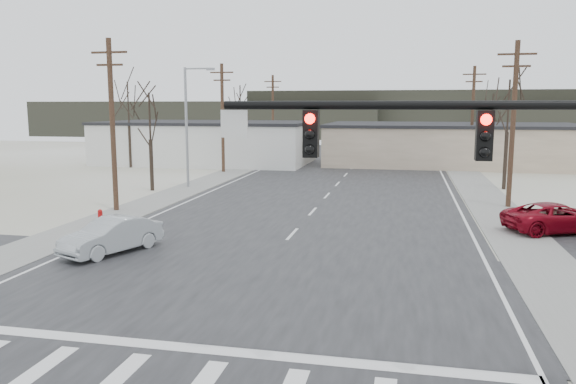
% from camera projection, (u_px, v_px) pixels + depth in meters
% --- Properties ---
extents(ground, '(140.00, 140.00, 0.00)m').
position_uv_depth(ground, '(246.00, 286.00, 19.41)').
color(ground, white).
rests_on(ground, ground).
extents(main_road, '(18.00, 110.00, 0.05)m').
position_uv_depth(main_road, '(315.00, 209.00, 33.91)').
color(main_road, black).
rests_on(main_road, ground).
extents(cross_road, '(90.00, 10.00, 0.04)m').
position_uv_depth(cross_road, '(246.00, 286.00, 19.40)').
color(cross_road, black).
rests_on(cross_road, ground).
extents(sidewalk_left, '(3.00, 90.00, 0.06)m').
position_uv_depth(sidewalk_left, '(183.00, 191.00, 40.91)').
color(sidewalk_left, gray).
rests_on(sidewalk_left, ground).
extents(sidewalk_right, '(3.00, 90.00, 0.06)m').
position_uv_depth(sidewalk_right, '(488.00, 201.00, 36.57)').
color(sidewalk_right, gray).
rests_on(sidewalk_right, ground).
extents(traffic_signal_mast, '(8.95, 0.43, 7.20)m').
position_uv_depth(traffic_signal_mast, '(540.00, 183.00, 11.08)').
color(traffic_signal_mast, black).
rests_on(traffic_signal_mast, ground).
extents(fire_hydrant, '(0.24, 0.24, 0.87)m').
position_uv_depth(fire_hydrant, '(100.00, 217.00, 29.16)').
color(fire_hydrant, '#A50C0C').
rests_on(fire_hydrant, ground).
extents(building_left_far, '(22.30, 12.30, 4.50)m').
position_uv_depth(building_left_far, '(207.00, 142.00, 61.02)').
color(building_left_far, silver).
rests_on(building_left_far, ground).
extents(building_right_far, '(26.30, 14.30, 4.30)m').
position_uv_depth(building_right_far, '(452.00, 144.00, 59.57)').
color(building_right_far, beige).
rests_on(building_right_far, ground).
extents(upole_left_b, '(2.20, 0.30, 10.00)m').
position_uv_depth(upole_left_b, '(112.00, 122.00, 32.57)').
color(upole_left_b, '#4C3023').
rests_on(upole_left_b, ground).
extents(upole_left_c, '(2.20, 0.30, 10.00)m').
position_uv_depth(upole_left_c, '(222.00, 116.00, 51.91)').
color(upole_left_c, '#4C3023').
rests_on(upole_left_c, ground).
extents(upole_left_d, '(2.20, 0.30, 10.00)m').
position_uv_depth(upole_left_d, '(273.00, 113.00, 71.24)').
color(upole_left_d, '#4C3023').
rests_on(upole_left_d, ground).
extents(upole_right_a, '(2.20, 0.30, 10.00)m').
position_uv_depth(upole_right_a, '(513.00, 122.00, 33.66)').
color(upole_right_a, '#4C3023').
rests_on(upole_right_a, ground).
extents(upole_right_b, '(2.20, 0.30, 10.00)m').
position_uv_depth(upole_right_b, '(472.00, 116.00, 54.93)').
color(upole_right_b, '#4C3023').
rests_on(upole_right_b, ground).
extents(streetlight_main, '(2.40, 0.25, 9.00)m').
position_uv_depth(streetlight_main, '(189.00, 120.00, 42.12)').
color(streetlight_main, gray).
rests_on(streetlight_main, ground).
extents(tree_left_near, '(3.30, 3.30, 7.35)m').
position_uv_depth(tree_left_near, '(150.00, 119.00, 40.61)').
color(tree_left_near, '#32261E').
rests_on(tree_left_near, ground).
extents(tree_right_mid, '(3.74, 3.74, 8.33)m').
position_uv_depth(tree_right_mid, '(508.00, 109.00, 41.08)').
color(tree_right_mid, '#32261E').
rests_on(tree_right_mid, ground).
extents(tree_left_far, '(3.96, 3.96, 8.82)m').
position_uv_depth(tree_left_far, '(240.00, 105.00, 65.79)').
color(tree_left_far, '#32261E').
rests_on(tree_left_far, ground).
extents(tree_right_far, '(3.52, 3.52, 7.84)m').
position_uv_depth(tree_right_far, '(492.00, 111.00, 65.76)').
color(tree_right_far, '#32261E').
rests_on(tree_right_far, ground).
extents(tree_left_mid, '(3.96, 3.96, 8.82)m').
position_uv_depth(tree_left_mid, '(128.00, 105.00, 55.83)').
color(tree_left_mid, '#32261E').
rests_on(tree_left_mid, ground).
extents(hill_left, '(70.00, 18.00, 7.00)m').
position_uv_depth(hill_left, '(207.00, 119.00, 114.99)').
color(hill_left, '#333026').
rests_on(hill_left, ground).
extents(hill_center, '(80.00, 18.00, 9.00)m').
position_uv_depth(hill_center, '(459.00, 114.00, 108.47)').
color(hill_center, '#333026').
rests_on(hill_center, ground).
extents(sedan_crossing, '(3.14, 4.73, 1.47)m').
position_uv_depth(sedan_crossing, '(112.00, 235.00, 23.60)').
color(sedan_crossing, '#A5ACB0').
rests_on(sedan_crossing, main_road).
extents(car_far_a, '(3.10, 5.01, 1.36)m').
position_uv_depth(car_far_a, '(409.00, 156.00, 61.08)').
color(car_far_a, black).
rests_on(car_far_a, main_road).
extents(car_far_b, '(2.13, 4.48, 1.48)m').
position_uv_depth(car_far_b, '(369.00, 144.00, 80.79)').
color(car_far_b, black).
rests_on(car_far_b, main_road).
extents(car_parked_red, '(5.71, 4.13, 1.44)m').
position_uv_depth(car_parked_red, '(557.00, 218.00, 27.48)').
color(car_parked_red, maroon).
rests_on(car_parked_red, parking_lot).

